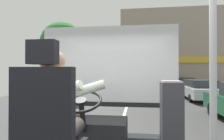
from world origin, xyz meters
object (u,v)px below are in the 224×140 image
object	(u,v)px
steering_console	(89,131)
handrail_pole	(213,81)
driver_seat	(49,138)
bus_driver	(55,109)
parked_car_charcoal	(182,84)
fare_box	(171,123)
parked_car_silver	(198,89)
parked_car_blue	(170,82)

from	to	relation	value
steering_console	handrail_pole	bearing A→B (deg)	-49.81
driver_seat	bus_driver	distance (m)	0.24
handrail_pole	parked_car_charcoal	distance (m)	16.43
driver_seat	fare_box	distance (m)	1.42
parked_car_silver	parked_car_blue	xyz separation A→B (m)	(-0.19, 9.19, -0.03)
driver_seat	parked_car_silver	size ratio (longest dim) A/B	0.30
parked_car_silver	bus_driver	bearing A→B (deg)	-112.27
parked_car_silver	parked_car_charcoal	xyz separation A→B (m)	(0.01, 4.63, 0.01)
fare_box	parked_car_blue	xyz separation A→B (m)	(3.27, 19.58, -0.55)
driver_seat	handrail_pole	bearing A→B (deg)	-6.02
steering_console	fare_box	distance (m)	1.21
fare_box	parked_car_charcoal	distance (m)	15.43
handrail_pole	parked_car_blue	world-z (taller)	handrail_pole
parked_car_silver	parked_car_charcoal	world-z (taller)	parked_car_charcoal
steering_console	handrail_pole	distance (m)	2.02
parked_car_silver	fare_box	bearing A→B (deg)	-108.45
parked_car_charcoal	handrail_pole	bearing A→B (deg)	-101.93
driver_seat	handrail_pole	size ratio (longest dim) A/B	0.64
steering_console	fare_box	xyz separation A→B (m)	(1.10, -0.40, 0.27)
steering_console	bus_driver	bearing A→B (deg)	-90.00
steering_console	parked_car_blue	world-z (taller)	steering_console
bus_driver	parked_car_silver	distance (m)	12.09
bus_driver	driver_seat	bearing A→B (deg)	-90.00
bus_driver	fare_box	distance (m)	1.38
parked_car_silver	parked_car_blue	world-z (taller)	parked_car_silver
parked_car_charcoal	parked_car_blue	xyz separation A→B (m)	(-0.20, 4.56, -0.04)
driver_seat	parked_car_charcoal	distance (m)	16.57
steering_console	parked_car_blue	size ratio (longest dim) A/B	0.26
bus_driver	fare_box	bearing A→B (deg)	34.91
driver_seat	bus_driver	world-z (taller)	driver_seat
driver_seat	handrail_pole	world-z (taller)	handrail_pole
bus_driver	fare_box	world-z (taller)	bus_driver
parked_car_blue	bus_driver	bearing A→B (deg)	-102.13
handrail_pole	driver_seat	bearing A→B (deg)	173.98
driver_seat	parked_car_charcoal	bearing A→B (deg)	73.94
driver_seat	parked_car_blue	world-z (taller)	driver_seat
handrail_pole	parked_car_blue	bearing A→B (deg)	81.21
bus_driver	steering_console	distance (m)	1.30
bus_driver	handrail_pole	size ratio (longest dim) A/B	0.39
driver_seat	handrail_pole	distance (m)	1.29
handrail_pole	parked_car_silver	world-z (taller)	handrail_pole
handrail_pole	parked_car_blue	size ratio (longest dim) A/B	0.50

